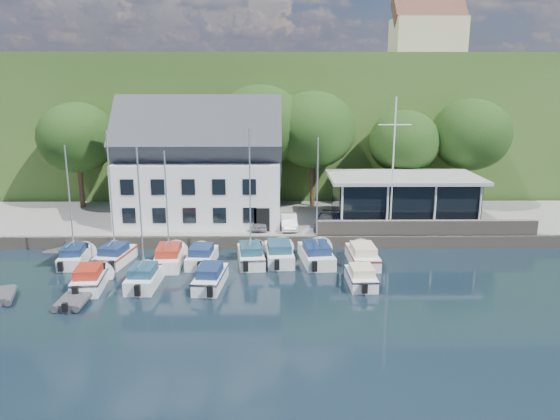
# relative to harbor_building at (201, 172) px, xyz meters

# --- Properties ---
(ground) EXTENTS (180.00, 180.00, 0.00)m
(ground) POSITION_rel_harbor_building_xyz_m (7.00, -16.50, -5.35)
(ground) COLOR black
(ground) RESTS_ON ground
(quay) EXTENTS (60.00, 13.00, 1.00)m
(quay) POSITION_rel_harbor_building_xyz_m (7.00, 1.00, -4.85)
(quay) COLOR gray
(quay) RESTS_ON ground
(quay_face) EXTENTS (60.00, 0.30, 1.00)m
(quay_face) POSITION_rel_harbor_building_xyz_m (7.00, -5.50, -4.85)
(quay_face) COLOR #706659
(quay_face) RESTS_ON ground
(hillside) EXTENTS (160.00, 75.00, 16.00)m
(hillside) POSITION_rel_harbor_building_xyz_m (7.00, 45.50, 2.65)
(hillside) COLOR #2C4A1B
(hillside) RESTS_ON ground
(field_patch) EXTENTS (50.00, 30.00, 0.30)m
(field_patch) POSITION_rel_harbor_building_xyz_m (15.00, 53.50, 10.80)
(field_patch) COLOR #5E6D36
(field_patch) RESTS_ON hillside
(farmhouse) EXTENTS (10.40, 7.00, 8.20)m
(farmhouse) POSITION_rel_harbor_building_xyz_m (29.00, 35.50, 14.75)
(farmhouse) COLOR beige
(farmhouse) RESTS_ON hillside
(harbor_building) EXTENTS (14.40, 8.20, 8.70)m
(harbor_building) POSITION_rel_harbor_building_xyz_m (0.00, 0.00, 0.00)
(harbor_building) COLOR white
(harbor_building) RESTS_ON quay
(club_pavilion) EXTENTS (13.20, 7.20, 4.10)m
(club_pavilion) POSITION_rel_harbor_building_xyz_m (18.00, -0.50, -2.30)
(club_pavilion) COLOR black
(club_pavilion) RESTS_ON quay
(seawall) EXTENTS (18.00, 0.50, 1.20)m
(seawall) POSITION_rel_harbor_building_xyz_m (19.00, -5.10, -3.75)
(seawall) COLOR #706659
(seawall) RESTS_ON quay
(gangway) EXTENTS (1.20, 6.00, 1.40)m
(gangway) POSITION_rel_harbor_building_xyz_m (-9.50, -7.50, -5.35)
(gangway) COLOR #BBBCC0
(gangway) RESTS_ON ground
(car_silver) EXTENTS (1.50, 3.40, 1.14)m
(car_silver) POSITION_rel_harbor_building_xyz_m (5.19, -3.08, -3.78)
(car_silver) COLOR #A7A8AC
(car_silver) RESTS_ON quay
(car_white) EXTENTS (1.38, 3.76, 1.23)m
(car_white) POSITION_rel_harbor_building_xyz_m (7.77, -3.11, -3.74)
(car_white) COLOR white
(car_white) RESTS_ON quay
(car_dgrey) EXTENTS (2.70, 4.38, 1.18)m
(car_dgrey) POSITION_rel_harbor_building_xyz_m (10.98, -3.07, -3.76)
(car_dgrey) COLOR #2F2E34
(car_dgrey) RESTS_ON quay
(car_blue) EXTENTS (1.85, 3.72, 1.22)m
(car_blue) POSITION_rel_harbor_building_xyz_m (11.19, -2.69, -3.74)
(car_blue) COLOR navy
(car_blue) RESTS_ON quay
(flagpole) EXTENTS (2.65, 0.20, 11.04)m
(flagpole) POSITION_rel_harbor_building_xyz_m (16.23, -3.95, 1.17)
(flagpole) COLOR white
(flagpole) RESTS_ON quay
(tree_0) EXTENTS (7.53, 7.53, 10.29)m
(tree_0) POSITION_rel_harbor_building_xyz_m (-12.52, 5.10, 0.80)
(tree_0) COLOR black
(tree_0) RESTS_ON quay
(tree_1) EXTENTS (6.48, 6.48, 8.86)m
(tree_1) POSITION_rel_harbor_building_xyz_m (-4.56, 5.20, 0.08)
(tree_1) COLOR black
(tree_1) RESTS_ON quay
(tree_2) EXTENTS (8.72, 8.72, 11.92)m
(tree_2) POSITION_rel_harbor_building_xyz_m (5.22, 5.37, 1.61)
(tree_2) COLOR black
(tree_2) RESTS_ON quay
(tree_3) EXTENTS (8.29, 8.29, 11.33)m
(tree_3) POSITION_rel_harbor_building_xyz_m (10.33, 5.43, 1.31)
(tree_3) COLOR black
(tree_3) RESTS_ON quay
(tree_4) EXTENTS (6.96, 6.96, 9.51)m
(tree_4) POSITION_rel_harbor_building_xyz_m (19.30, 5.46, 0.40)
(tree_4) COLOR black
(tree_4) RESTS_ON quay
(tree_5) EXTENTS (7.76, 7.76, 10.61)m
(tree_5) POSITION_rel_harbor_building_xyz_m (25.76, 5.38, 0.95)
(tree_5) COLOR black
(tree_5) RESTS_ON quay
(boat_r1_0) EXTENTS (2.45, 5.92, 8.63)m
(boat_r1_0) POSITION_rel_harbor_building_xyz_m (-8.34, -9.09, -1.04)
(boat_r1_0) COLOR white
(boat_r1_0) RESTS_ON ground
(boat_r1_1) EXTENTS (2.88, 5.95, 9.15)m
(boat_r1_1) POSITION_rel_harbor_building_xyz_m (-5.33, -9.09, -0.77)
(boat_r1_1) COLOR white
(boat_r1_1) RESTS_ON ground
(boat_r1_2) EXTENTS (2.43, 6.88, 9.23)m
(boat_r1_2) POSITION_rel_harbor_building_xyz_m (-1.24, -9.43, -0.73)
(boat_r1_2) COLOR white
(boat_r1_2) RESTS_ON ground
(boat_r1_3) EXTENTS (2.38, 5.71, 1.46)m
(boat_r1_3) POSITION_rel_harbor_building_xyz_m (1.15, -9.28, -4.62)
(boat_r1_3) COLOR white
(boat_r1_3) RESTS_ON ground
(boat_r1_4) EXTENTS (2.66, 6.34, 9.42)m
(boat_r1_4) POSITION_rel_harbor_building_xyz_m (4.78, -9.17, -0.64)
(boat_r1_4) COLOR white
(boat_r1_4) RESTS_ON ground
(boat_r1_5) EXTENTS (2.59, 6.70, 1.57)m
(boat_r1_5) POSITION_rel_harbor_building_xyz_m (6.89, -8.72, -4.56)
(boat_r1_5) COLOR white
(boat_r1_5) RESTS_ON ground
(boat_r1_6) EXTENTS (3.07, 7.07, 9.35)m
(boat_r1_6) POSITION_rel_harbor_building_xyz_m (9.68, -8.98, -0.67)
(boat_r1_6) COLOR white
(boat_r1_6) RESTS_ON ground
(boat_r1_7) EXTENTS (2.31, 6.61, 1.50)m
(boat_r1_7) POSITION_rel_harbor_building_xyz_m (13.10, -9.27, -4.60)
(boat_r1_7) COLOR white
(boat_r1_7) RESTS_ON ground
(boat_r2_0) EXTENTS (2.47, 5.76, 1.55)m
(boat_r2_0) POSITION_rel_harbor_building_xyz_m (-5.57, -14.06, -4.57)
(boat_r2_0) COLOR white
(boat_r2_0) RESTS_ON ground
(boat_r2_1) EXTENTS (2.13, 5.73, 9.15)m
(boat_r2_1) POSITION_rel_harbor_building_xyz_m (-2.09, -13.71, -0.78)
(boat_r2_1) COLOR white
(boat_r2_1) RESTS_ON ground
(boat_r2_2) EXTENTS (2.41, 6.29, 1.51)m
(boat_r2_2) POSITION_rel_harbor_building_xyz_m (2.29, -13.77, -4.59)
(boat_r2_2) COLOR white
(boat_r2_2) RESTS_ON ground
(boat_r2_4) EXTENTS (2.01, 5.01, 1.37)m
(boat_r2_4) POSITION_rel_harbor_building_xyz_m (12.31, -13.66, -4.67)
(boat_r2_4) COLOR white
(boat_r2_4) RESTS_ON ground
(dinghy_0) EXTENTS (2.49, 3.25, 0.67)m
(dinghy_0) POSITION_rel_harbor_building_xyz_m (-10.52, -15.91, -5.01)
(dinghy_0) COLOR #37383C
(dinghy_0) RESTS_ON ground
(dinghy_1) EXTENTS (1.83, 3.02, 0.70)m
(dinghy_1) POSITION_rel_harbor_building_xyz_m (-5.72, -16.76, -5.00)
(dinghy_1) COLOR #37383C
(dinghy_1) RESTS_ON ground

